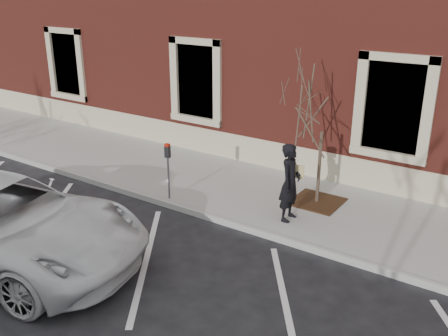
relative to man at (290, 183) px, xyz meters
The scene contains 9 objects.
ground 2.12m from the man, 155.21° to the right, with size 120.00×120.00×0.00m, color #28282B.
sidewalk_near 2.17m from the man, 149.72° to the left, with size 40.00×3.50×0.15m, color gray.
curb_near 2.11m from the man, 153.81° to the right, with size 40.00×0.12×0.15m, color #9E9E99.
parking_stripes 3.57m from the man, 119.37° to the right, with size 28.00×4.40×0.01m, color silver, non-canonical shape.
building_civic 7.75m from the man, 103.50° to the left, with size 40.00×8.62×8.00m.
man is the anchor object (origin of this frame).
parking_meter 3.08m from the man, 167.75° to the right, with size 0.13×0.10×1.44m.
tree_grate 1.52m from the man, 82.77° to the left, with size 1.17×1.17×0.03m, color #3A1F12.
sapling 1.87m from the man, 82.77° to the left, with size 1.98×1.98×3.29m.
Camera 1 is at (6.25, -8.60, 5.29)m, focal length 40.00 mm.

